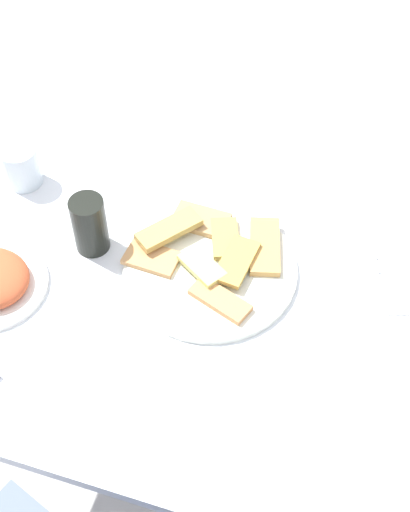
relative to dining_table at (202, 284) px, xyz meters
name	(u,v)px	position (x,y,z in m)	size (l,w,h in m)	color
ground_plane	(203,428)	(0.00, 0.00, -0.64)	(6.00, 6.00, 0.00)	#B5B1AF
dining_table	(202,284)	(0.00, 0.00, 0.00)	(1.19, 0.93, 0.71)	white
pide_platter	(210,263)	(-0.02, 0.00, 0.08)	(0.33, 0.33, 0.04)	white
soda_can	(90,225)	(0.21, 0.02, 0.13)	(0.07, 0.07, 0.12)	black
drinking_glass	(21,166)	(0.42, -0.10, 0.11)	(0.08, 0.08, 0.09)	silver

